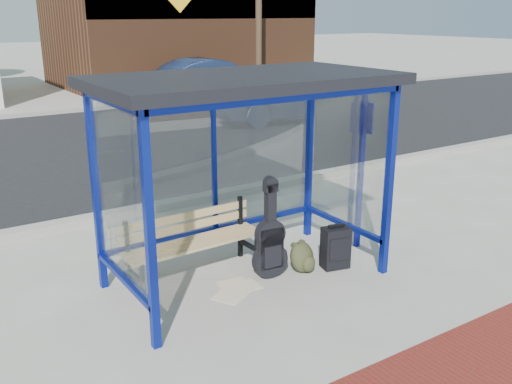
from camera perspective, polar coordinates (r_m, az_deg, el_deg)
ground at (r=6.91m, az=-0.90°, el=-8.69°), size 120.00×120.00×0.00m
curb_near at (r=9.29m, az=-10.51°, el=-1.57°), size 60.00×0.25×0.12m
street_asphalt at (r=13.99m, az=-18.73°, el=4.02°), size 60.00×10.00×0.00m
curb_far at (r=18.88m, az=-22.83°, el=7.07°), size 60.00×0.25×0.12m
far_sidewalk at (r=20.74m, az=-23.84°, el=7.62°), size 60.00×4.00×0.01m
bus_shelter at (r=6.34m, az=-1.33°, el=8.60°), size 3.30×1.80×2.42m
storefront_brown at (r=26.29m, az=-8.09°, el=17.72°), size 10.00×7.08×6.40m
bench at (r=6.87m, az=-6.38°, el=-4.71°), size 1.75×0.49×0.82m
guitar_bag at (r=6.80m, az=1.41°, el=-5.16°), size 0.44×0.17×1.18m
suitcase at (r=7.16m, az=7.96°, el=-5.55°), size 0.37×0.28×0.58m
backpack at (r=7.04m, az=4.70°, el=-6.58°), size 0.36×0.33×0.39m
sign_post at (r=7.58m, az=10.53°, el=3.05°), size 0.10×0.27×2.12m
newspaper_a at (r=6.79m, az=-2.24°, el=-9.19°), size 0.38×0.31×0.01m
newspaper_b at (r=6.73m, az=-1.29°, el=-9.44°), size 0.39×0.32×0.01m
newspaper_c at (r=6.56m, az=-2.42°, el=-10.19°), size 0.52×0.49×0.01m
parked_car at (r=20.57m, az=-4.39°, el=11.10°), size 4.64×1.71×1.52m
fire_hydrant at (r=23.90m, az=2.69°, el=11.20°), size 0.34×0.23×0.76m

